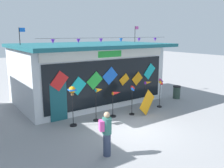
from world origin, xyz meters
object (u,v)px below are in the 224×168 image
at_px(kite_shop_building, 87,72).
at_px(wind_spinner_left, 98,97).
at_px(wind_spinner_far_right, 161,87).
at_px(person_near_camera, 106,133).
at_px(display_kite_on_ground, 147,102).
at_px(wind_spinner_center_left, 115,100).
at_px(wind_spinner_right, 147,92).
at_px(trash_bin, 177,92).
at_px(wind_spinner_center_right, 132,97).
at_px(wind_spinner_far_left, 72,96).

xyz_separation_m(kite_shop_building, wind_spinner_left, (-1.47, -3.76, -0.67)).
xyz_separation_m(wind_spinner_far_right, person_near_camera, (-5.96, -3.09, -0.40)).
relative_size(kite_shop_building, display_kite_on_ground, 7.35).
bearing_deg(display_kite_on_ground, wind_spinner_center_left, 156.36).
distance_m(wind_spinner_right, trash_bin, 3.53).
relative_size(wind_spinner_far_right, display_kite_on_ground, 1.44).
bearing_deg(wind_spinner_center_right, display_kite_on_ground, -26.46).
height_order(person_near_camera, display_kite_on_ground, person_near_camera).
bearing_deg(wind_spinner_far_left, person_near_camera, -95.07).
bearing_deg(wind_spinner_center_left, wind_spinner_center_right, -21.17).
bearing_deg(wind_spinner_far_right, kite_shop_building, 125.04).
height_order(wind_spinner_center_right, display_kite_on_ground, wind_spinner_center_right).
relative_size(wind_spinner_center_left, wind_spinner_far_right, 0.77).
xyz_separation_m(wind_spinner_left, display_kite_on_ground, (2.72, -0.70, -0.57)).
bearing_deg(display_kite_on_ground, wind_spinner_far_left, 169.63).
xyz_separation_m(person_near_camera, display_kite_on_ground, (4.43, 2.59, -0.21)).
xyz_separation_m(wind_spinner_far_left, wind_spinner_far_right, (5.67, -0.26, -0.23)).
relative_size(trash_bin, display_kite_on_ground, 0.71).
height_order(wind_spinner_left, trash_bin, wind_spinner_left).
xyz_separation_m(kite_shop_building, person_near_camera, (-3.18, -7.06, -1.02)).
distance_m(wind_spinner_center_left, person_near_camera, 4.33).
relative_size(wind_spinner_left, person_near_camera, 1.02).
height_order(wind_spinner_center_right, person_near_camera, person_near_camera).
distance_m(kite_shop_building, display_kite_on_ground, 4.80).
bearing_deg(wind_spinner_center_left, trash_bin, 5.53).
bearing_deg(trash_bin, kite_shop_building, 148.37).
relative_size(wind_spinner_far_left, trash_bin, 2.21).
bearing_deg(wind_spinner_right, wind_spinner_far_left, 178.06).
relative_size(kite_shop_building, wind_spinner_far_right, 5.11).
relative_size(wind_spinner_far_left, person_near_camera, 1.17).
xyz_separation_m(wind_spinner_left, wind_spinner_right, (3.27, -0.10, -0.15)).
xyz_separation_m(kite_shop_building, wind_spinner_far_right, (2.79, -3.97, -0.63)).
bearing_deg(wind_spinner_center_right, wind_spinner_far_right, 3.03).
bearing_deg(wind_spinner_far_left, wind_spinner_right, -1.94).
bearing_deg(wind_spinner_center_left, wind_spinner_left, -179.13).
relative_size(wind_spinner_far_left, wind_spinner_center_left, 1.41).
xyz_separation_m(wind_spinner_left, person_near_camera, (-1.71, -3.30, -0.36)).
relative_size(wind_spinner_left, wind_spinner_right, 1.00).
distance_m(wind_spinner_left, wind_spinner_right, 3.27).
relative_size(wind_spinner_left, wind_spinner_center_right, 1.03).
height_order(wind_spinner_far_left, wind_spinner_far_right, wind_spinner_far_left).
distance_m(wind_spinner_far_left, wind_spinner_right, 4.70).
height_order(wind_spinner_center_right, wind_spinner_right, wind_spinner_right).
bearing_deg(wind_spinner_center_right, wind_spinner_left, 170.54).
distance_m(wind_spinner_far_left, display_kite_on_ground, 4.29).
distance_m(wind_spinner_center_left, wind_spinner_center_right, 0.96).
bearing_deg(person_near_camera, kite_shop_building, -5.88).
xyz_separation_m(wind_spinner_center_left, trash_bin, (5.59, 0.54, -0.47)).
bearing_deg(wind_spinner_right, wind_spinner_far_right, -5.92).
xyz_separation_m(wind_spinner_center_left, wind_spinner_center_right, (0.89, -0.34, 0.11)).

